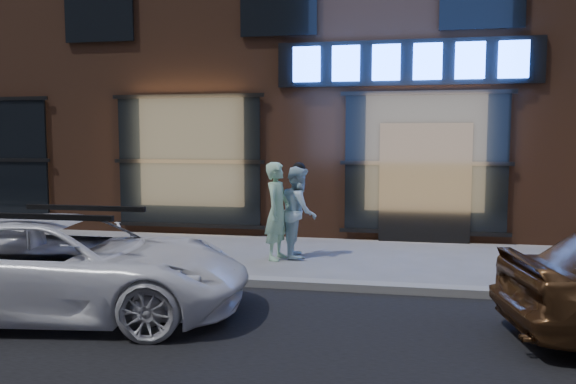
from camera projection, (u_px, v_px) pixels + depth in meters
name	position (u px, v px, depth m)	size (l,w,h in m)	color
ground	(438.00, 295.00, 7.55)	(90.00, 90.00, 0.00)	slate
curb	(439.00, 291.00, 7.54)	(60.00, 0.25, 0.12)	gray
storefront_building	(420.00, 23.00, 14.87)	(30.20, 8.28, 10.30)	#54301E
man_bowtie	(277.00, 211.00, 9.70)	(0.62, 0.41, 1.69)	#A3D7B5
man_cap	(299.00, 212.00, 9.92)	(0.79, 0.61, 1.62)	silver
white_suv	(69.00, 266.00, 6.66)	(1.97, 4.27, 1.19)	white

